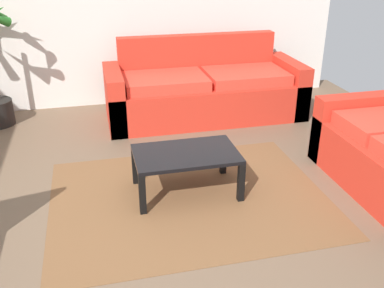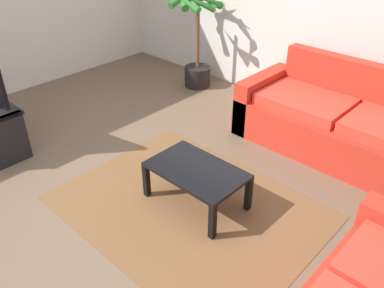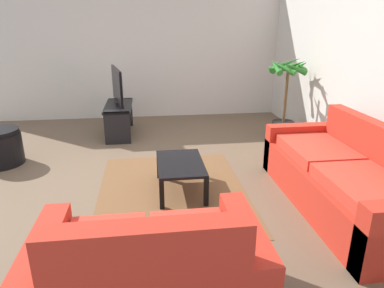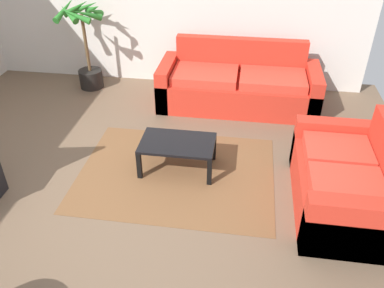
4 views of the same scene
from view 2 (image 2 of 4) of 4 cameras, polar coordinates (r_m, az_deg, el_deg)
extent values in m
plane|color=brown|center=(3.61, -12.20, -9.12)|extent=(6.60, 6.60, 0.00)
cube|color=red|center=(4.42, 21.09, 0.95)|extent=(2.26, 0.90, 0.42)
cube|color=red|center=(4.55, 24.12, 7.55)|extent=(1.90, 0.16, 0.48)
cube|color=red|center=(4.78, 10.07, 6.41)|extent=(0.18, 0.90, 0.62)
cube|color=red|center=(4.42, 15.96, 5.91)|extent=(0.91, 0.66, 0.12)
cube|color=black|center=(4.35, -25.05, 0.36)|extent=(0.06, 0.41, 0.53)
cube|color=black|center=(3.39, 0.64, -3.80)|extent=(0.83, 0.52, 0.03)
cube|color=black|center=(3.60, -6.56, -5.24)|extent=(0.05, 0.05, 0.33)
cube|color=black|center=(3.17, 2.97, -11.11)|extent=(0.05, 0.05, 0.33)
cube|color=black|center=(3.86, -1.27, -2.18)|extent=(0.05, 0.05, 0.33)
cube|color=black|center=(3.46, 8.12, -7.12)|extent=(0.05, 0.05, 0.33)
cube|color=brown|center=(3.55, -0.50, -9.00)|extent=(2.20, 1.70, 0.01)
cylinder|color=black|center=(5.80, 0.79, 9.73)|extent=(0.37, 0.37, 0.28)
cylinder|color=brown|center=(5.61, 0.84, 15.22)|extent=(0.05, 0.05, 0.87)
cone|color=#277425|center=(5.35, 2.68, 19.76)|extent=(0.11, 0.44, 0.25)
cone|color=#277425|center=(5.46, -1.30, 20.04)|extent=(0.38, 0.33, 0.24)
cone|color=#277425|center=(5.33, -0.78, 19.75)|extent=(0.45, 0.11, 0.25)
cone|color=#277425|center=(5.28, 1.00, 19.63)|extent=(0.38, 0.38, 0.25)
camera|label=1|loc=(2.76, -66.81, 3.23)|focal=40.54mm
camera|label=3|loc=(2.51, 84.64, -8.50)|focal=32.38mm
camera|label=4|loc=(2.02, -106.34, 6.06)|focal=37.08mm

